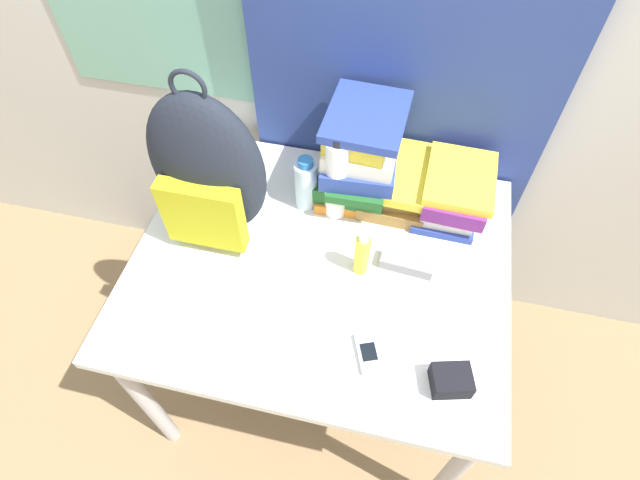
# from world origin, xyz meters

# --- Properties ---
(wall_back) EXTENTS (6.00, 0.06, 2.50)m
(wall_back) POSITION_xyz_m (-0.00, 0.97, 1.25)
(wall_back) COLOR beige
(wall_back) RESTS_ON ground_plane
(curtain_blue) EXTENTS (0.91, 0.04, 2.50)m
(curtain_blue) POSITION_xyz_m (0.13, 0.91, 1.25)
(curtain_blue) COLOR navy
(curtain_blue) RESTS_ON ground_plane
(desk) EXTENTS (1.07, 0.88, 0.77)m
(desk) POSITION_xyz_m (0.00, 0.44, 0.68)
(desk) COLOR silver
(desk) RESTS_ON ground_plane
(backpack) EXTENTS (0.32, 0.18, 0.54)m
(backpack) POSITION_xyz_m (-0.32, 0.50, 1.01)
(backpack) COLOR #1E232D
(backpack) RESTS_ON desk
(book_stack_left) EXTENTS (0.25, 0.30, 0.31)m
(book_stack_left) POSITION_xyz_m (0.05, 0.73, 0.92)
(book_stack_left) COLOR orange
(book_stack_left) RESTS_ON desk
(book_stack_center) EXTENTS (0.24, 0.28, 0.12)m
(book_stack_center) POSITION_xyz_m (0.18, 0.73, 0.84)
(book_stack_center) COLOR olive
(book_stack_center) RESTS_ON desk
(book_stack_right) EXTENTS (0.22, 0.29, 0.15)m
(book_stack_right) POSITION_xyz_m (0.35, 0.73, 0.85)
(book_stack_right) COLOR navy
(book_stack_right) RESTS_ON desk
(water_bottle) EXTENTS (0.07, 0.07, 0.19)m
(water_bottle) POSITION_xyz_m (-0.09, 0.65, 0.86)
(water_bottle) COLOR silver
(water_bottle) RESTS_ON desk
(sports_bottle) EXTENTS (0.07, 0.07, 0.30)m
(sports_bottle) POSITION_xyz_m (0.01, 0.64, 0.92)
(sports_bottle) COLOR white
(sports_bottle) RESTS_ON desk
(sunscreen_bottle) EXTENTS (0.04, 0.04, 0.16)m
(sunscreen_bottle) POSITION_xyz_m (0.12, 0.44, 0.85)
(sunscreen_bottle) COLOR yellow
(sunscreen_bottle) RESTS_ON desk
(cell_phone) EXTENTS (0.09, 0.12, 0.02)m
(cell_phone) POSITION_xyz_m (0.18, 0.19, 0.78)
(cell_phone) COLOR #B7BCC6
(cell_phone) RESTS_ON desk
(sunglasses_case) EXTENTS (0.15, 0.07, 0.04)m
(sunglasses_case) POSITION_xyz_m (0.24, 0.48, 0.79)
(sunglasses_case) COLOR gray
(sunglasses_case) RESTS_ON desk
(camera_pouch) EXTENTS (0.11, 0.10, 0.06)m
(camera_pouch) POSITION_xyz_m (0.39, 0.16, 0.80)
(camera_pouch) COLOR black
(camera_pouch) RESTS_ON desk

